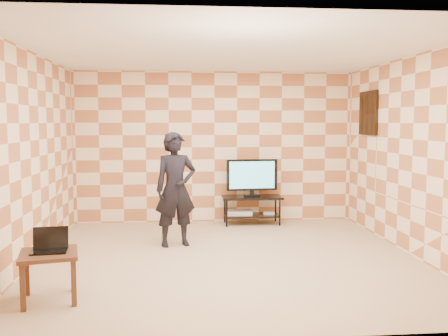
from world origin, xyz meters
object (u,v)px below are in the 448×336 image
(tv_stand, at_px, (252,204))
(side_table, at_px, (49,261))
(tv, at_px, (252,176))
(person, at_px, (176,189))

(tv_stand, relative_size, side_table, 1.59)
(tv, bearing_deg, person, -133.32)
(person, bearing_deg, tv_stand, 31.60)
(side_table, bearing_deg, person, 59.70)
(tv_stand, xyz_separation_m, tv, (-0.00, -0.00, 0.50))
(person, bearing_deg, side_table, -135.44)
(tv, distance_m, person, 1.94)
(side_table, height_order, person, person)
(tv, height_order, person, person)
(side_table, xyz_separation_m, person, (1.26, 2.16, 0.42))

